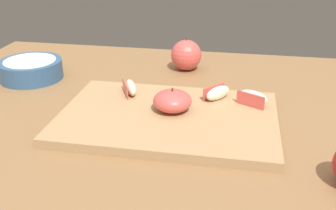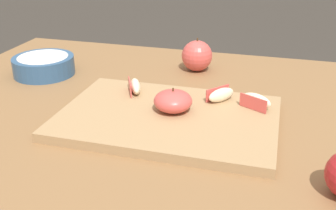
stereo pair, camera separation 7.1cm
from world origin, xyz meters
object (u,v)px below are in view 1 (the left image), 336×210
(apple_wedge_middle, at_px, (217,93))
(apple_wedge_left, at_px, (130,88))
(cutting_board, at_px, (168,118))
(ceramic_fruit_bowl, at_px, (31,69))
(apple_wedge_back, at_px, (253,98))
(whole_apple_pink_lady, at_px, (186,55))
(apple_half_skin_up, at_px, (172,101))

(apple_wedge_middle, bearing_deg, apple_wedge_left, -178.71)
(cutting_board, height_order, ceramic_fruit_bowl, ceramic_fruit_bowl)
(apple_wedge_back, height_order, whole_apple_pink_lady, whole_apple_pink_lady)
(apple_wedge_left, height_order, whole_apple_pink_lady, whole_apple_pink_lady)
(apple_half_skin_up, height_order, whole_apple_pink_lady, whole_apple_pink_lady)
(whole_apple_pink_lady, xyz_separation_m, ceramic_fruit_bowl, (-0.40, -0.15, -0.02))
(apple_half_skin_up, height_order, apple_wedge_middle, apple_half_skin_up)
(ceramic_fruit_bowl, bearing_deg, apple_wedge_back, -10.76)
(cutting_board, xyz_separation_m, apple_wedge_middle, (0.10, 0.10, 0.03))
(apple_wedge_back, relative_size, ceramic_fruit_bowl, 0.43)
(apple_wedge_left, relative_size, ceramic_fruit_bowl, 0.44)
(whole_apple_pink_lady, bearing_deg, apple_half_skin_up, -87.14)
(apple_wedge_back, xyz_separation_m, ceramic_fruit_bowl, (-0.59, 0.11, -0.01))
(apple_wedge_middle, xyz_separation_m, whole_apple_pink_lady, (-0.11, 0.24, 0.01))
(apple_wedge_middle, bearing_deg, ceramic_fruit_bowl, 169.39)
(apple_half_skin_up, distance_m, whole_apple_pink_lady, 0.32)
(cutting_board, distance_m, apple_wedge_left, 0.14)
(cutting_board, height_order, apple_half_skin_up, apple_half_skin_up)
(apple_half_skin_up, relative_size, ceramic_fruit_bowl, 0.49)
(apple_wedge_middle, relative_size, ceramic_fruit_bowl, 0.41)
(apple_half_skin_up, distance_m, apple_wedge_left, 0.14)
(apple_wedge_middle, height_order, ceramic_fruit_bowl, same)
(apple_half_skin_up, distance_m, apple_wedge_back, 0.18)
(apple_wedge_left, height_order, ceramic_fruit_bowl, same)
(apple_wedge_left, distance_m, apple_wedge_middle, 0.21)
(cutting_board, bearing_deg, whole_apple_pink_lady, 91.63)
(apple_half_skin_up, height_order, ceramic_fruit_bowl, apple_half_skin_up)
(cutting_board, relative_size, apple_wedge_left, 6.23)
(apple_half_skin_up, bearing_deg, apple_wedge_back, 20.05)
(cutting_board, distance_m, apple_wedge_middle, 0.14)
(apple_wedge_left, distance_m, apple_wedge_back, 0.28)
(apple_wedge_left, xyz_separation_m, apple_wedge_middle, (0.20, 0.00, 0.00))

